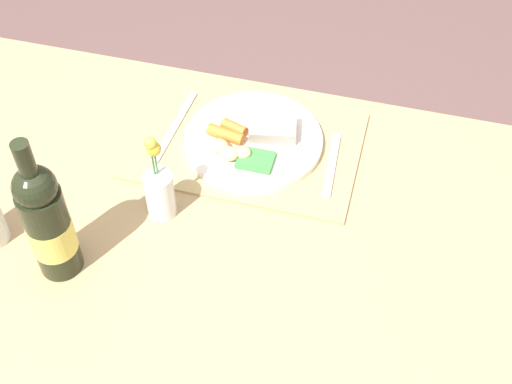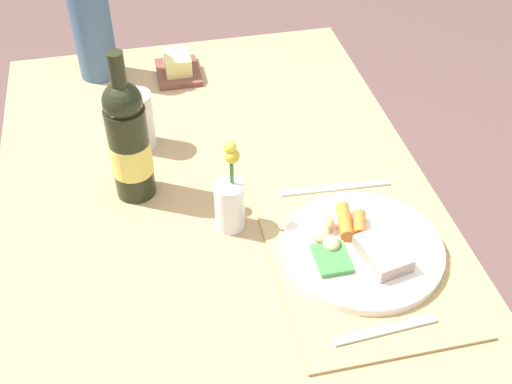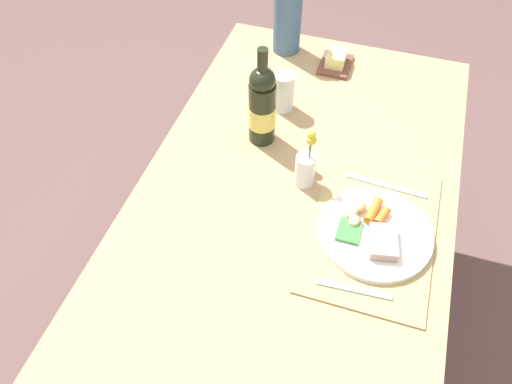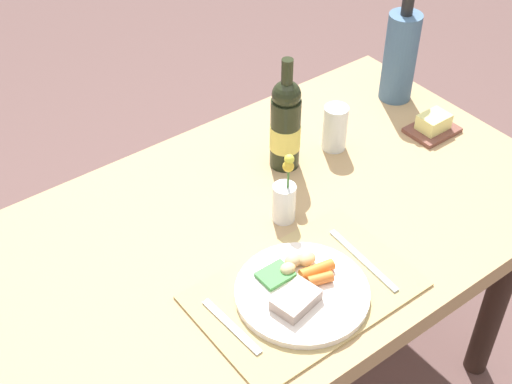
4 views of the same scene
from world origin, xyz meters
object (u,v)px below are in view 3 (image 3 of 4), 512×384
at_px(dinner_plate, 374,232).
at_px(knife, 387,186).
at_px(cooler_bottle, 288,14).
at_px(flower_vase, 306,167).
at_px(fork, 354,289).
at_px(wine_bottle, 262,106).
at_px(butter_dish, 336,61).
at_px(water_tumbler, 284,94).
at_px(dining_table, 287,230).

bearing_deg(dinner_plate, knife, -2.64).
bearing_deg(cooler_bottle, flower_vase, -159.94).
height_order(fork, knife, same).
distance_m(fork, knife, 0.33).
distance_m(dinner_plate, knife, 0.17).
xyz_separation_m(cooler_bottle, wine_bottle, (-0.44, -0.05, -0.01)).
distance_m(dinner_plate, cooler_bottle, 0.82).
height_order(butter_dish, wine_bottle, wine_bottle).
xyz_separation_m(fork, knife, (0.33, -0.02, 0.00)).
relative_size(flower_vase, wine_bottle, 0.62).
bearing_deg(knife, flower_vase, 105.83).
height_order(dinner_plate, wine_bottle, wine_bottle).
xyz_separation_m(dinner_plate, butter_dish, (0.65, 0.23, 0.00)).
height_order(flower_vase, wine_bottle, wine_bottle).
bearing_deg(knife, wine_bottle, 80.91).
bearing_deg(water_tumbler, dinner_plate, -139.14).
height_order(dining_table, water_tumbler, water_tumbler).
bearing_deg(dinner_plate, water_tumbler, 40.86).
distance_m(dining_table, knife, 0.29).
bearing_deg(flower_vase, butter_dish, 2.90).
distance_m(fork, cooler_bottle, 0.95).
bearing_deg(cooler_bottle, butter_dish, -103.30).
xyz_separation_m(butter_dish, water_tumbler, (-0.26, 0.11, 0.03)).
distance_m(dining_table, butter_dish, 0.65).
relative_size(dining_table, fork, 9.21).
bearing_deg(butter_dish, fork, -165.19).
xyz_separation_m(flower_vase, butter_dish, (0.53, 0.03, -0.04)).
relative_size(knife, water_tumbler, 1.75).
distance_m(flower_vase, water_tumbler, 0.31).
distance_m(knife, cooler_bottle, 0.69).
distance_m(knife, flower_vase, 0.22).
xyz_separation_m(fork, butter_dish, (0.81, 0.22, 0.01)).
xyz_separation_m(dining_table, water_tumbler, (0.38, 0.12, 0.14)).
height_order(flower_vase, water_tumbler, flower_vase).
height_order(flower_vase, butter_dish, flower_vase).
xyz_separation_m(fork, wine_bottle, (0.41, 0.35, 0.11)).
distance_m(flower_vase, cooler_bottle, 0.62).
bearing_deg(butter_dish, knife, -153.60).
bearing_deg(fork, dinner_plate, -9.18).
bearing_deg(cooler_bottle, fork, -155.11).
distance_m(dining_table, wine_bottle, 0.34).
relative_size(dining_table, cooler_bottle, 4.97).
bearing_deg(water_tumbler, wine_bottle, 171.20).
bearing_deg(fork, butter_dish, 11.40).
bearing_deg(fork, wine_bottle, 36.64).
relative_size(dinner_plate, knife, 1.30).
bearing_deg(wine_bottle, fork, -139.94).
height_order(fork, butter_dish, butter_dish).
bearing_deg(wine_bottle, water_tumbler, -8.80).
relative_size(cooler_bottle, water_tumbler, 2.57).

